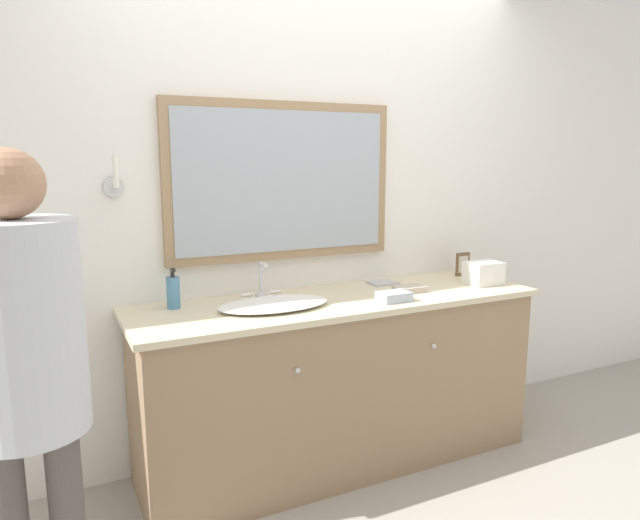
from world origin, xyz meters
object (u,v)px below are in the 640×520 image
Objects in this scene: picture_frame at (463,264)px; sink_basin at (274,303)px; appliance_box at (484,273)px; soap_bottle at (173,292)px; person at (24,353)px.

sink_basin is at bearing -171.62° from picture_frame.
appliance_box is 0.24m from picture_frame.
soap_bottle reaches higher than appliance_box.
appliance_box is at bearing -8.28° from soap_bottle.
appliance_box is 2.29m from person.
picture_frame is (1.27, 0.19, 0.05)m from sink_basin.
person is at bearing -128.50° from soap_bottle.
appliance_box is (1.64, -0.24, -0.01)m from soap_bottle.
person is (-1.02, -0.56, 0.10)m from sink_basin.
sink_basin is at bearing 28.95° from person.
soap_bottle is at bearing 179.96° from picture_frame.
picture_frame is at bearing 18.16° from person.
sink_basin is 0.46m from soap_bottle.
soap_bottle is 1.03× the size of appliance_box.
person is (-2.24, -0.51, 0.05)m from appliance_box.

